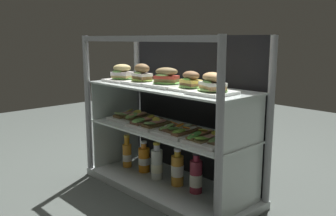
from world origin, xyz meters
TOP-DOWN VIEW (x-y plane):
  - ground_plane at (0.00, 0.00)m, footprint 6.00×6.00m
  - case_base_deck at (0.00, 0.00)m, footprint 1.10×0.44m
  - case_frame at (0.00, 0.10)m, footprint 1.10×0.44m
  - riser_lower_tier at (0.00, 0.00)m, footprint 1.03×0.37m
  - shelf_lower_glass at (0.00, 0.00)m, footprint 1.05×0.38m
  - riser_upper_tier at (0.00, 0.00)m, footprint 1.03×0.37m
  - shelf_upper_glass at (0.00, 0.00)m, footprint 1.05×0.38m
  - plated_roll_sandwich_near_left_corner at (-0.38, -0.04)m, footprint 0.19×0.19m
  - plated_roll_sandwich_right_of_center at (-0.19, -0.04)m, footprint 0.18×0.18m
  - plated_roll_sandwich_far_left at (0.01, -0.02)m, footprint 0.20×0.20m
  - plated_roll_sandwich_far_right at (0.20, -0.02)m, footprint 0.18×0.18m
  - plated_roll_sandwich_left_of_center at (0.36, -0.05)m, footprint 0.19×0.19m
  - open_sandwich_tray_center at (-0.34, 0.01)m, footprint 0.21×0.27m
  - open_sandwich_tray_near_right_corner at (-0.12, -0.02)m, footprint 0.21×0.27m
  - open_sandwich_tray_mid_right at (0.12, -0.02)m, footprint 0.21×0.27m
  - open_sandwich_tray_far_right at (0.34, -0.02)m, footprint 0.21×0.27m
  - juice_bottle_front_middle at (-0.38, -0.01)m, footprint 0.06×0.06m
  - juice_bottle_back_center at (-0.24, 0.01)m, footprint 0.07×0.07m
  - juice_bottle_front_second at (-0.09, -0.01)m, footprint 0.07×0.07m
  - juice_bottle_near_post at (0.06, 0.01)m, footprint 0.07×0.07m
  - juice_bottle_back_right at (0.21, 0.02)m, footprint 0.07×0.07m

SIDE VIEW (x-z plane):
  - ground_plane at x=0.00m, z-range -0.02..0.00m
  - case_base_deck at x=0.00m, z-range 0.00..0.04m
  - juice_bottle_back_center at x=-0.24m, z-range 0.02..0.23m
  - juice_bottle_front_middle at x=-0.38m, z-range 0.02..0.24m
  - juice_bottle_back_right at x=0.21m, z-range 0.02..0.25m
  - juice_bottle_front_second at x=-0.09m, z-range 0.02..0.25m
  - juice_bottle_near_post at x=0.06m, z-range 0.03..0.25m
  - riser_lower_tier at x=0.00m, z-range 0.04..0.36m
  - shelf_lower_glass at x=0.00m, z-range 0.36..0.37m
  - open_sandwich_tray_near_right_corner at x=-0.12m, z-range 0.36..0.42m
  - open_sandwich_tray_far_right at x=0.34m, z-range 0.36..0.42m
  - open_sandwich_tray_mid_right at x=0.12m, z-range 0.36..0.42m
  - open_sandwich_tray_center at x=-0.34m, z-range 0.36..0.42m
  - riser_upper_tier at x=0.00m, z-range 0.37..0.61m
  - case_frame at x=0.00m, z-range 0.04..0.94m
  - shelf_upper_glass at x=0.00m, z-range 0.61..0.62m
  - plated_roll_sandwich_far_right at x=0.20m, z-range 0.60..0.70m
  - plated_roll_sandwich_far_left at x=0.01m, z-range 0.60..0.71m
  - plated_roll_sandwich_left_of_center at x=0.36m, z-range 0.61..0.71m
  - plated_roll_sandwich_near_left_corner at x=-0.38m, z-range 0.61..0.71m
  - plated_roll_sandwich_right_of_center at x=-0.19m, z-range 0.60..0.72m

